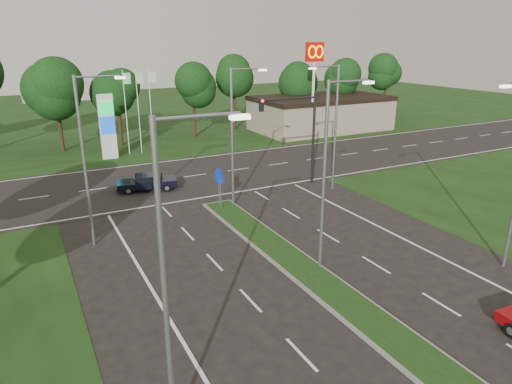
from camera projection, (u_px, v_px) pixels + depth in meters
name	position (u px, v px, depth m)	size (l,w,h in m)	color
ground	(396.00, 342.00, 16.88)	(160.00, 160.00, 0.00)	black
verge_far	(109.00, 121.00, 63.09)	(160.00, 50.00, 0.02)	black
cross_road	(183.00, 177.00, 37.04)	(160.00, 12.00, 0.02)	black
median_kerb	(331.00, 290.00, 20.22)	(2.00, 26.00, 0.12)	slate
commercial_building	(321.00, 113.00, 56.16)	(16.00, 9.00, 4.00)	gray
streetlight_median_near	(328.00, 168.00, 20.75)	(2.53, 0.22, 9.00)	gray
streetlight_median_far	(235.00, 131.00, 29.15)	(2.53, 0.22, 9.00)	gray
streetlight_left_near	(171.00, 269.00, 11.61)	(2.53, 0.22, 9.00)	gray
streetlight_left_far	(87.00, 154.00, 23.38)	(2.53, 0.22, 9.00)	gray
streetlight_right_far	(334.00, 121.00, 32.58)	(2.53, 0.22, 9.00)	gray
traffic_signal	(299.00, 125.00, 33.68)	(5.10, 0.42, 7.00)	black
median_signs	(219.00, 182.00, 30.11)	(1.16, 1.76, 2.38)	gray
gas_pylon	(110.00, 125.00, 41.96)	(5.80, 1.26, 8.00)	silver
mcdonalds_sign	(314.00, 66.00, 49.12)	(2.20, 0.47, 10.40)	silver
treeline_far	(131.00, 77.00, 48.30)	(6.00, 6.00, 9.90)	black
navy_sedan	(147.00, 182.00, 33.72)	(4.54, 2.62, 1.17)	black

